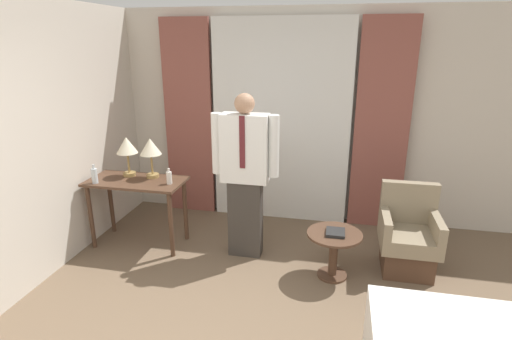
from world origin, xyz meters
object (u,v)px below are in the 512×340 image
(desk, at_px, (137,191))
(book, at_px, (335,232))
(table_lamp_right, at_px, (150,149))
(side_table, at_px, (334,247))
(armchair, at_px, (408,239))
(table_lamp_left, at_px, (127,147))
(bottle_by_lamp, at_px, (94,176))
(person, at_px, (245,172))
(bottle_near_edge, at_px, (169,177))

(desk, relative_size, book, 5.42)
(table_lamp_right, height_order, side_table, table_lamp_right)
(armchair, bearing_deg, table_lamp_left, 178.74)
(table_lamp_left, xyz_separation_m, bottle_by_lamp, (-0.24, -0.32, -0.25))
(person, xyz_separation_m, side_table, (0.97, -0.27, -0.64))
(table_lamp_left, relative_size, side_table, 0.84)
(table_lamp_left, height_order, person, person)
(person, distance_m, armchair, 1.83)
(person, height_order, side_table, person)
(person, bearing_deg, bottle_by_lamp, -172.73)
(table_lamp_left, bearing_deg, bottle_near_edge, -16.34)
(bottle_near_edge, relative_size, person, 0.10)
(table_lamp_left, bearing_deg, book, -9.29)
(table_lamp_left, xyz_separation_m, person, (1.42, -0.10, -0.16))
(desk, height_order, side_table, desk)
(desk, relative_size, bottle_near_edge, 6.14)
(bottle_near_edge, bearing_deg, table_lamp_left, 163.66)
(desk, relative_size, person, 0.61)
(desk, relative_size, table_lamp_left, 2.38)
(bottle_by_lamp, xyz_separation_m, person, (1.66, 0.21, 0.09))
(table_lamp_right, bearing_deg, person, -5.32)
(table_lamp_right, bearing_deg, table_lamp_left, 180.00)
(table_lamp_right, bearing_deg, desk, -138.33)
(desk, bearing_deg, armchair, 1.17)
(desk, bearing_deg, table_lamp_right, 41.67)
(armchair, height_order, book, armchair)
(bottle_near_edge, relative_size, bottle_by_lamp, 0.84)
(person, height_order, book, person)
(bottle_near_edge, distance_m, armchair, 2.62)
(person, bearing_deg, book, -16.34)
(person, xyz_separation_m, book, (0.98, -0.29, -0.47))
(desk, relative_size, bottle_by_lamp, 5.13)
(table_lamp_left, xyz_separation_m, book, (2.39, -0.39, -0.63))
(desk, distance_m, table_lamp_left, 0.51)
(table_lamp_right, distance_m, bottle_by_lamp, 0.67)
(bottle_by_lamp, bearing_deg, desk, 25.60)
(bottle_by_lamp, distance_m, book, 2.67)
(side_table, bearing_deg, person, 164.26)
(book, bearing_deg, person, 163.66)
(bottle_by_lamp, relative_size, person, 0.12)
(table_lamp_left, distance_m, armchair, 3.23)
(table_lamp_right, xyz_separation_m, armchair, (2.84, -0.07, -0.80))
(bottle_near_edge, bearing_deg, bottle_by_lamp, -169.66)
(bottle_by_lamp, xyz_separation_m, armchair, (3.38, 0.25, -0.54))
(table_lamp_right, xyz_separation_m, book, (2.10, -0.39, -0.63))
(side_table, bearing_deg, bottle_by_lamp, 178.64)
(bottle_by_lamp, xyz_separation_m, side_table, (2.63, -0.06, -0.55))
(bottle_near_edge, bearing_deg, armchair, 2.20)
(book, bearing_deg, side_table, 116.00)
(bottle_near_edge, height_order, person, person)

